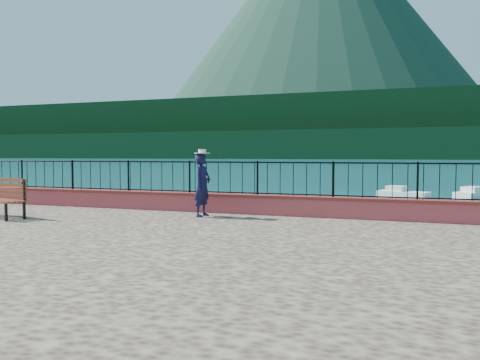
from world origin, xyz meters
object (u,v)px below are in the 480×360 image
Objects in this scene: person at (202,185)px; boat_0 at (120,212)px; boat_5 at (477,192)px; boat_1 at (425,218)px; boat_4 at (403,192)px.

person reaches higher than boat_0.
boat_0 is 1.08× the size of boat_5.
boat_1 is 15.75m from boat_5.
person is at bearing -166.73° from boat_5.
boat_4 is 5.04m from boat_5.
boat_0 and boat_5 have the same top height.
boat_1 is 1.05× the size of boat_4.
person is 8.60m from boat_0.
person reaches higher than boat_1.
boat_0 is at bearing 173.97° from boat_5.
person is 0.43× the size of boat_0.
boat_0 is 1.25× the size of boat_4.
boat_1 and boat_5 have the same top height.
boat_4 is at bearing 28.53° from boat_0.
boat_0 is 20.19m from boat_4.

